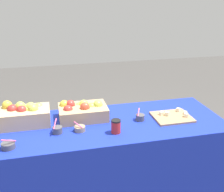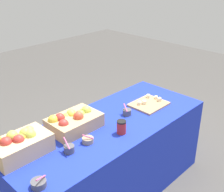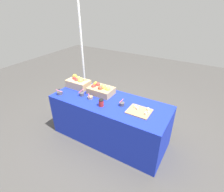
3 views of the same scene
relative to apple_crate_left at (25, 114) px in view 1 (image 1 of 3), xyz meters
name	(u,v)px [view 1 (image 1 of 3)]	position (x,y,z in m)	size (l,w,h in m)	color
ground_plane	(114,192)	(0.73, -0.14, -0.83)	(10.00, 10.00, 0.00)	#474442
table	(114,159)	(0.73, -0.14, -0.46)	(1.90, 0.76, 0.74)	#192DB7
apple_crate_left	(25,114)	(0.00, 0.00, 0.00)	(0.40, 0.25, 0.20)	tan
apple_crate_middle	(83,110)	(0.49, 0.01, -0.02)	(0.41, 0.28, 0.17)	tan
cutting_board_front	(172,117)	(1.26, -0.17, -0.08)	(0.33, 0.28, 0.05)	tan
sample_bowl_near	(140,117)	(0.96, -0.15, -0.06)	(0.08, 0.08, 0.10)	#4C4C51
sample_bowl_mid	(8,145)	(-0.10, -0.37, -0.07)	(0.11, 0.10, 0.10)	#4C4C51
sample_bowl_far	(80,129)	(0.43, -0.23, -0.07)	(0.09, 0.09, 0.08)	gray
sample_bowl_extra	(57,130)	(0.25, -0.23, -0.06)	(0.08, 0.10, 0.11)	#4C4C51
coffee_cup	(116,126)	(0.70, -0.32, -0.03)	(0.08, 0.08, 0.11)	red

